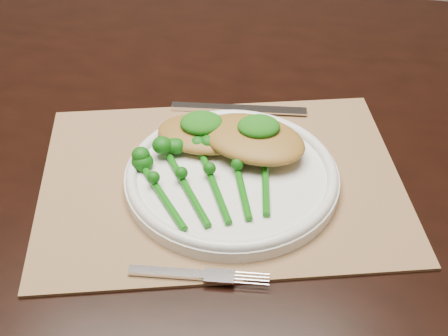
{
  "coord_description": "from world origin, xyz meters",
  "views": [
    {
      "loc": [
        0.1,
        -0.66,
        1.26
      ],
      "look_at": [
        0.09,
        -0.1,
        0.78
      ],
      "focal_mm": 50.0,
      "sensor_mm": 36.0,
      "label": 1
    }
  ],
  "objects_px": {
    "dining_table": "(170,285)",
    "dinner_plate": "(232,176)",
    "broccolini_bundle": "(214,185)",
    "placemat": "(221,181)",
    "chicken_fillet_left": "(203,134)"
  },
  "relations": [
    {
      "from": "dinner_plate",
      "to": "broccolini_bundle",
      "type": "bearing_deg",
      "value": -129.23
    },
    {
      "from": "dining_table",
      "to": "broccolini_bundle",
      "type": "bearing_deg",
      "value": -53.11
    },
    {
      "from": "placemat",
      "to": "dinner_plate",
      "type": "xyz_separation_m",
      "value": [
        0.01,
        -0.01,
        0.01
      ]
    },
    {
      "from": "placemat",
      "to": "broccolini_bundle",
      "type": "distance_m",
      "value": 0.04
    },
    {
      "from": "chicken_fillet_left",
      "to": "broccolini_bundle",
      "type": "distance_m",
      "value": 0.09
    },
    {
      "from": "placemat",
      "to": "chicken_fillet_left",
      "type": "height_order",
      "value": "chicken_fillet_left"
    },
    {
      "from": "dining_table",
      "to": "dinner_plate",
      "type": "distance_m",
      "value": 0.43
    },
    {
      "from": "dining_table",
      "to": "broccolini_bundle",
      "type": "xyz_separation_m",
      "value": [
        0.09,
        -0.17,
        0.4
      ]
    },
    {
      "from": "broccolini_bundle",
      "to": "placemat",
      "type": "bearing_deg",
      "value": 60.9
    },
    {
      "from": "dining_table",
      "to": "dinner_plate",
      "type": "relative_size",
      "value": 6.72
    },
    {
      "from": "dining_table",
      "to": "placemat",
      "type": "relative_size",
      "value": 3.96
    },
    {
      "from": "dining_table",
      "to": "dinner_plate",
      "type": "xyz_separation_m",
      "value": [
        0.11,
        -0.15,
        0.39
      ]
    },
    {
      "from": "dinner_plate",
      "to": "chicken_fillet_left",
      "type": "bearing_deg",
      "value": 120.57
    },
    {
      "from": "dinner_plate",
      "to": "chicken_fillet_left",
      "type": "xyz_separation_m",
      "value": [
        -0.04,
        0.06,
        0.02
      ]
    },
    {
      "from": "chicken_fillet_left",
      "to": "broccolini_bundle",
      "type": "relative_size",
      "value": 0.6
    }
  ]
}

